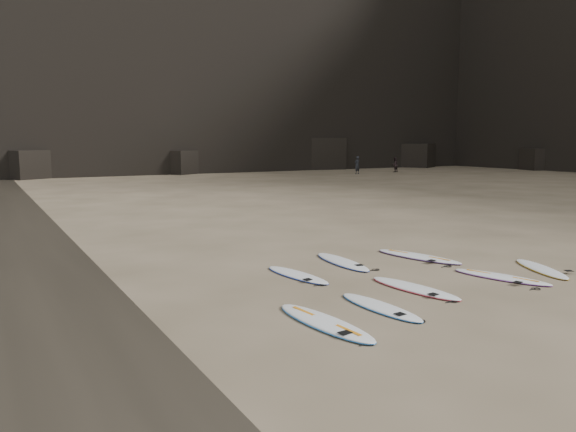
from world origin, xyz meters
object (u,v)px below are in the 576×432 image
object	(u,v)px
surfboard_1	(380,307)
surfboard_4	(541,269)
surfboard_7	(418,256)
surfboard_6	(342,261)
person_b	(395,165)
surfboard_5	(297,275)
person_a	(357,165)
surfboard_0	(325,322)
surfboard_2	(414,288)
surfboard_3	(501,277)

from	to	relation	value
surfboard_1	surfboard_4	bearing A→B (deg)	2.87
surfboard_7	surfboard_6	bearing A→B (deg)	153.33
surfboard_7	person_b	world-z (taller)	person_b
surfboard_4	surfboard_5	xyz separation A→B (m)	(-6.00, 2.57, -0.00)
surfboard_5	surfboard_7	world-z (taller)	surfboard_7
surfboard_6	person_a	bearing A→B (deg)	57.38
surfboard_0	surfboard_4	xyz separation A→B (m)	(7.42, 0.91, -0.01)
person_b	surfboard_5	bearing A→B (deg)	37.49
person_b	person_a	bearing A→B (deg)	-1.12
surfboard_2	surfboard_7	distance (m)	3.61
surfboard_4	surfboard_7	xyz separation A→B (m)	(-1.79, 2.77, 0.01)
surfboard_4	surfboard_3	bearing A→B (deg)	-152.86
surfboard_3	surfboard_0	bearing A→B (deg)	170.42
surfboard_6	surfboard_7	world-z (taller)	surfboard_7
surfboard_7	person_b	size ratio (longest dim) A/B	1.81
surfboard_7	surfboard_4	bearing A→B (deg)	-71.57
surfboard_0	surfboard_5	size ratio (longest dim) A/B	1.16
surfboard_2	surfboard_6	distance (m)	3.13
surfboard_1	person_a	xyz separation A→B (m)	(26.07, 36.59, 0.84)
surfboard_1	surfboard_3	size ratio (longest dim) A/B	0.96
person_a	surfboard_5	bearing A→B (deg)	41.91
surfboard_5	surfboard_6	xyz separation A→B (m)	(1.86, 0.70, 0.00)
surfboard_2	surfboard_6	xyz separation A→B (m)	(0.14, 3.13, 0.00)
person_a	person_b	bearing A→B (deg)	178.64
surfboard_1	person_b	xyz separation A→B (m)	(31.54, 37.42, 0.73)
surfboard_6	person_a	xyz separation A→B (m)	(24.32, 32.68, 0.84)
surfboard_1	surfboard_4	xyz separation A→B (m)	(5.88, 0.63, 0.00)
surfboard_1	surfboard_3	distance (m)	4.26
surfboard_0	surfboard_3	size ratio (longest dim) A/B	1.11
surfboard_3	surfboard_7	xyz separation A→B (m)	(-0.13, 2.87, 0.01)
surfboard_2	surfboard_4	distance (m)	4.28
surfboard_2	surfboard_3	xyz separation A→B (m)	(2.62, -0.25, -0.00)
surfboard_1	person_b	distance (m)	48.94
surfboard_3	person_b	xyz separation A→B (m)	(27.31, 36.89, 0.73)
person_b	surfboard_3	bearing A→B (deg)	43.75
surfboard_2	surfboard_0	bearing A→B (deg)	-169.28
surfboard_0	surfboard_3	bearing A→B (deg)	2.73
surfboard_0	person_a	size ratio (longest dim) A/B	1.55
surfboard_7	person_b	xyz separation A→B (m)	(27.45, 34.02, 0.72)
surfboard_1	surfboard_5	size ratio (longest dim) A/B	1.00
surfboard_7	person_b	distance (m)	43.72
surfboard_3	person_a	distance (m)	42.17
person_a	surfboard_6	bearing A→B (deg)	43.37
surfboard_5	person_a	world-z (taller)	person_a
surfboard_2	person_a	bearing A→B (deg)	47.89
surfboard_2	surfboard_3	world-z (taller)	surfboard_2
surfboard_3	surfboard_5	distance (m)	5.10
surfboard_0	surfboard_4	world-z (taller)	surfboard_0
surfboard_0	surfboard_1	bearing A→B (deg)	5.03
surfboard_2	surfboard_4	size ratio (longest dim) A/B	1.08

